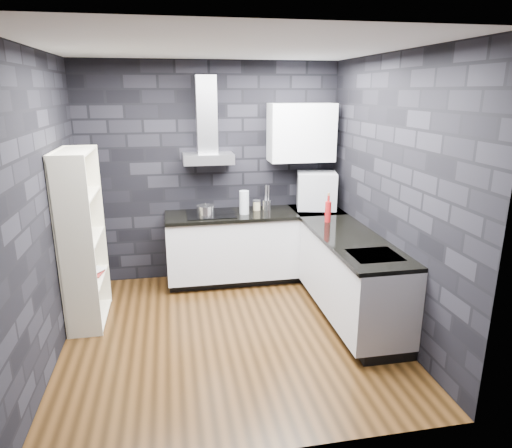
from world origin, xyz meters
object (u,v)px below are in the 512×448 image
object	(u,v)px
utensil_crock	(267,205)
bookshelf	(82,239)
pot	(206,212)
storage_jar	(257,206)
appliance_garage	(316,191)
red_bottle	(328,212)
fruit_bowl	(79,240)
glass_vase	(244,202)

from	to	relation	value
utensil_crock	bookshelf	size ratio (longest dim) A/B	0.07
pot	storage_jar	bearing A→B (deg)	19.20
storage_jar	bookshelf	bearing A→B (deg)	-157.49
appliance_garage	bookshelf	world-z (taller)	bookshelf
red_bottle	bookshelf	bearing A→B (deg)	-177.14
storage_jar	fruit_bowl	world-z (taller)	storage_jar
red_bottle	pot	bearing A→B (deg)	161.70
pot	storage_jar	xyz separation A→B (m)	(0.66, 0.23, -0.02)
bookshelf	appliance_garage	bearing A→B (deg)	12.45
utensil_crock	fruit_bowl	world-z (taller)	utensil_crock
utensil_crock	red_bottle	xyz separation A→B (m)	(0.58, -0.65, 0.05)
red_bottle	fruit_bowl	distance (m)	2.67
storage_jar	red_bottle	distance (m)	0.98
glass_vase	storage_jar	world-z (taller)	glass_vase
glass_vase	bookshelf	distance (m)	1.90
pot	fruit_bowl	bearing A→B (deg)	-150.70
bookshelf	utensil_crock	bearing A→B (deg)	17.57
storage_jar	red_bottle	bearing A→B (deg)	-44.10
pot	appliance_garage	size ratio (longest dim) A/B	0.42
red_bottle	fruit_bowl	xyz separation A→B (m)	(-2.66, -0.28, -0.08)
glass_vase	appliance_garage	bearing A→B (deg)	5.62
pot	fruit_bowl	distance (m)	1.49
glass_vase	red_bottle	xyz separation A→B (m)	(0.88, -0.53, -0.02)
glass_vase	bookshelf	bearing A→B (deg)	-159.62
storage_jar	utensil_crock	size ratio (longest dim) A/B	0.85
pot	glass_vase	distance (m)	0.49
glass_vase	fruit_bowl	distance (m)	1.95
storage_jar	utensil_crock	bearing A→B (deg)	-12.97
pot	storage_jar	distance (m)	0.70
pot	utensil_crock	size ratio (longest dim) A/B	1.53
utensil_crock	red_bottle	bearing A→B (deg)	-48.45
appliance_garage	fruit_bowl	size ratio (longest dim) A/B	2.35
utensil_crock	red_bottle	size ratio (longest dim) A/B	0.55
storage_jar	bookshelf	world-z (taller)	bookshelf
glass_vase	bookshelf	size ratio (longest dim) A/B	0.16
glass_vase	fruit_bowl	world-z (taller)	glass_vase
storage_jar	red_bottle	size ratio (longest dim) A/B	0.47
red_bottle	bookshelf	xyz separation A→B (m)	(-2.66, -0.13, -0.12)
pot	red_bottle	xyz separation A→B (m)	(1.36, -0.45, 0.05)
utensil_crock	bookshelf	xyz separation A→B (m)	(-2.08, -0.78, -0.07)
fruit_bowl	storage_jar	bearing A→B (deg)	26.08
red_bottle	fruit_bowl	size ratio (longest dim) A/B	1.17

